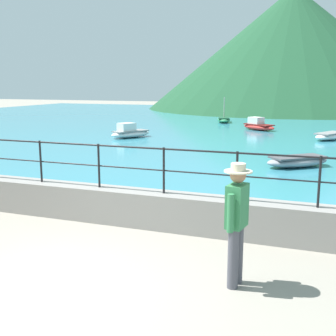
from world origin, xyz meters
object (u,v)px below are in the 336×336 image
at_px(person_walking, 237,219).
at_px(boat_2, 224,119).
at_px(boat_1, 130,132).
at_px(boat_7, 297,161).
at_px(boat_4, 330,136).
at_px(boat_0, 258,126).

xyz_separation_m(person_walking, boat_2, (-5.84, 24.74, -0.72)).
bearing_deg(boat_1, boat_7, -31.32).
bearing_deg(boat_4, boat_7, -97.56).
xyz_separation_m(person_walking, boat_7, (0.26, 9.10, -0.72)).
bearing_deg(boat_2, boat_4, -47.33).
bearing_deg(boat_4, person_walking, -94.39).
xyz_separation_m(boat_0, boat_7, (2.98, -11.22, -0.07)).
bearing_deg(person_walking, boat_4, 85.61).
xyz_separation_m(boat_2, boat_4, (7.14, -7.75, -0.01)).
relative_size(boat_2, boat_7, 1.05).
distance_m(boat_1, boat_2, 10.69).
height_order(person_walking, boat_2, boat_2).
bearing_deg(boat_2, boat_1, -103.82).
relative_size(boat_0, boat_4, 0.98).
bearing_deg(person_walking, boat_0, 97.63).
distance_m(person_walking, boat_0, 20.51).
xyz_separation_m(person_walking, boat_1, (-8.39, 14.36, -0.65)).
height_order(boat_0, boat_2, boat_2).
relative_size(person_walking, boat_7, 0.75).
relative_size(person_walking, boat_0, 0.73).
height_order(boat_0, boat_7, boat_0).
height_order(boat_1, boat_7, boat_1).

